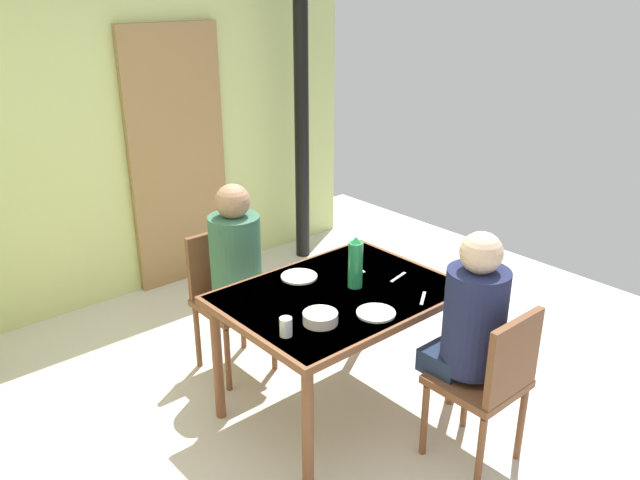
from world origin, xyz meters
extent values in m
plane|color=beige|center=(0.00, 0.00, 0.00)|extent=(5.95, 5.95, 0.00)
cube|color=#C4D280|center=(0.00, 2.29, 1.26)|extent=(4.33, 0.10, 2.51)
cube|color=olive|center=(0.52, 2.21, 1.00)|extent=(0.80, 0.05, 2.00)
cylinder|color=black|center=(1.53, 1.94, 1.26)|extent=(0.12, 0.12, 2.51)
cube|color=brown|center=(0.26, 0.09, 0.73)|extent=(1.21, 0.90, 0.04)
cube|color=#DBA190|center=(0.26, 0.09, 0.75)|extent=(1.16, 0.87, 0.00)
cylinder|color=brown|center=(-0.28, -0.29, 0.35)|extent=(0.06, 0.06, 0.71)
cylinder|color=brown|center=(0.79, -0.29, 0.35)|extent=(0.06, 0.06, 0.71)
cylinder|color=brown|center=(-0.28, 0.47, 0.35)|extent=(0.06, 0.06, 0.71)
cylinder|color=brown|center=(0.79, 0.47, 0.35)|extent=(0.06, 0.06, 0.71)
cube|color=brown|center=(0.51, -0.64, 0.45)|extent=(0.40, 0.40, 0.04)
cube|color=brown|center=(0.51, -0.82, 0.66)|extent=(0.38, 0.04, 0.42)
cylinder|color=brown|center=(0.34, -0.47, 0.21)|extent=(0.04, 0.04, 0.41)
cylinder|color=brown|center=(0.68, -0.47, 0.21)|extent=(0.04, 0.04, 0.41)
cylinder|color=brown|center=(0.34, -0.81, 0.21)|extent=(0.04, 0.04, 0.41)
cylinder|color=brown|center=(0.68, -0.81, 0.21)|extent=(0.04, 0.04, 0.41)
cube|color=brown|center=(0.06, 0.82, 0.45)|extent=(0.40, 0.40, 0.04)
cube|color=brown|center=(0.06, 1.00, 0.66)|extent=(0.38, 0.04, 0.42)
cylinder|color=brown|center=(0.23, 0.65, 0.21)|extent=(0.04, 0.04, 0.41)
cylinder|color=brown|center=(-0.11, 0.65, 0.21)|extent=(0.04, 0.04, 0.41)
cylinder|color=brown|center=(0.23, 0.99, 0.21)|extent=(0.04, 0.04, 0.41)
cylinder|color=brown|center=(-0.11, 0.99, 0.21)|extent=(0.04, 0.04, 0.41)
cube|color=#1C2A45|center=(0.51, -0.48, 0.51)|extent=(0.30, 0.22, 0.12)
cylinder|color=#1E2347|center=(0.51, -0.59, 0.77)|extent=(0.30, 0.30, 0.52)
sphere|color=beige|center=(0.51, -0.59, 1.12)|extent=(0.20, 0.20, 0.20)
cube|color=#34624E|center=(0.06, 0.66, 0.51)|extent=(0.30, 0.22, 0.12)
cylinder|color=#38664C|center=(0.06, 0.77, 0.77)|extent=(0.30, 0.30, 0.52)
sphere|color=#A87A5B|center=(0.06, 0.77, 1.12)|extent=(0.20, 0.20, 0.20)
cylinder|color=#24854B|center=(0.36, 0.08, 0.87)|extent=(0.08, 0.08, 0.25)
cone|color=#1F8544|center=(0.36, 0.08, 1.02)|extent=(0.06, 0.06, 0.04)
cylinder|color=silver|center=(-0.04, -0.09, 0.77)|extent=(0.17, 0.17, 0.05)
cylinder|color=white|center=(0.21, 0.37, 0.75)|extent=(0.20, 0.20, 0.01)
cylinder|color=white|center=(0.23, -0.21, 0.75)|extent=(0.20, 0.20, 0.01)
cylinder|color=silver|center=(-0.23, -0.08, 0.79)|extent=(0.06, 0.06, 0.09)
cube|color=silver|center=(0.62, 0.01, 0.75)|extent=(0.15, 0.05, 0.00)
cube|color=silver|center=(0.54, 0.25, 0.75)|extent=(0.05, 0.15, 0.00)
cube|color=silver|center=(0.53, -0.25, 0.75)|extent=(0.13, 0.10, 0.00)
camera|label=1|loc=(-1.81, -2.14, 2.28)|focal=36.07mm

